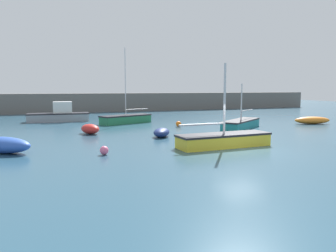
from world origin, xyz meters
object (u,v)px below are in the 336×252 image
motorboat_grey_hull (59,115)px  dinghy_near_pier (162,132)px  mooring_buoy_pink (104,150)px  sailboat_short_mast (224,140)px  mooring_buoy_orange (179,124)px  fishing_dinghy_green (90,129)px  rowboat_blue_near (3,145)px  rowboat_white_midwater (312,120)px  sailboat_twin_hulled (241,124)px  sailboat_tall_mast (126,119)px

motorboat_grey_hull → dinghy_near_pier: (6.39, -13.85, -0.37)m
mooring_buoy_pink → sailboat_short_mast: bearing=-1.2°
dinghy_near_pier → mooring_buoy_orange: (3.46, 5.26, -0.07)m
dinghy_near_pier → sailboat_short_mast: (2.13, -5.05, 0.12)m
fishing_dinghy_green → mooring_buoy_pink: 8.25m
motorboat_grey_hull → mooring_buoy_pink: size_ratio=13.61×
motorboat_grey_hull → rowboat_blue_near: bearing=81.3°
dinghy_near_pier → rowboat_blue_near: (-9.92, -2.55, 0.12)m
mooring_buoy_pink → rowboat_white_midwater: bearing=19.9°
sailboat_twin_hulled → mooring_buoy_pink: sailboat_twin_hulled is taller
dinghy_near_pier → rowboat_blue_near: size_ratio=0.66×
rowboat_blue_near → mooring_buoy_pink: (5.03, -2.35, -0.21)m
mooring_buoy_pink → sailboat_tall_mast: bearing=72.6°
sailboat_twin_hulled → dinghy_near_pier: bearing=-21.9°
sailboat_tall_mast → sailboat_twin_hulled: (8.31, -7.52, -0.04)m
sailboat_tall_mast → sailboat_short_mast: size_ratio=1.25×
sailboat_twin_hulled → mooring_buoy_pink: 14.68m
sailboat_tall_mast → mooring_buoy_orange: sailboat_tall_mast is taller
sailboat_short_mast → mooring_buoy_orange: (1.33, 10.31, -0.18)m
sailboat_twin_hulled → fishing_dinghy_green: 12.62m
motorboat_grey_hull → sailboat_short_mast: (8.52, -18.91, -0.25)m
rowboat_blue_near → fishing_dinghy_green: rowboat_blue_near is taller
dinghy_near_pier → mooring_buoy_orange: 6.30m
sailboat_twin_hulled → rowboat_white_midwater: size_ratio=1.45×
motorboat_grey_hull → sailboat_short_mast: sailboat_short_mast is taller
motorboat_grey_hull → sailboat_twin_hulled: (14.37, -11.71, -0.28)m
motorboat_grey_hull → sailboat_twin_hulled: sailboat_twin_hulled is taller
mooring_buoy_pink → dinghy_near_pier: bearing=45.0°
motorboat_grey_hull → fishing_dinghy_green: size_ratio=2.90×
sailboat_tall_mast → sailboat_twin_hulled: 11.21m
sailboat_tall_mast → rowboat_white_midwater: size_ratio=2.00×
sailboat_twin_hulled → rowboat_white_midwater: sailboat_twin_hulled is taller
rowboat_white_midwater → mooring_buoy_orange: (-13.04, 2.40, -0.11)m
rowboat_white_midwater → mooring_buoy_pink: size_ratio=7.96×
sailboat_tall_mast → fishing_dinghy_green: sailboat_tall_mast is taller
sailboat_tall_mast → sailboat_short_mast: (2.47, -14.71, -0.01)m
sailboat_short_mast → mooring_buoy_pink: 7.03m
fishing_dinghy_green → mooring_buoy_pink: size_ratio=4.69×
sailboat_twin_hulled → fishing_dinghy_green: sailboat_twin_hulled is taller
sailboat_short_mast → fishing_dinghy_green: bearing=125.8°
rowboat_blue_near → rowboat_white_midwater: size_ratio=0.96×
fishing_dinghy_green → rowboat_white_midwater: bearing=-115.0°
mooring_buoy_pink → sailboat_twin_hulled: bearing=28.7°
motorboat_grey_hull → sailboat_twin_hulled: bearing=144.3°
fishing_dinghy_green → rowboat_blue_near: bearing=114.1°
rowboat_blue_near → sailboat_short_mast: bearing=-156.1°
dinghy_near_pier → sailboat_twin_hulled: sailboat_twin_hulled is taller
sailboat_twin_hulled → fishing_dinghy_green: bearing=-42.4°
rowboat_white_midwater → mooring_buoy_pink: (-21.40, -7.76, -0.12)m
sailboat_short_mast → dinghy_near_pier: bearing=110.0°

